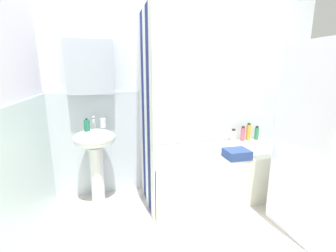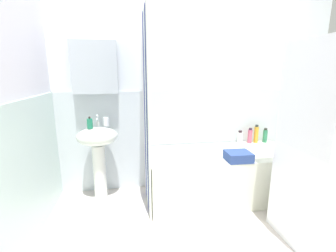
# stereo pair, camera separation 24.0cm
# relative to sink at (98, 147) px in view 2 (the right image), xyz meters

# --- Properties ---
(wall_back_tiled) EXTENTS (3.60, 0.18, 2.40)m
(wall_back_tiled) POSITION_rel_sink_xyz_m (1.00, 0.23, 0.53)
(wall_back_tiled) COLOR white
(wall_back_tiled) RESTS_ON ground_plane
(wall_left_tiled) EXTENTS (0.07, 1.81, 2.40)m
(wall_left_tiled) POSITION_rel_sink_xyz_m (-0.51, -0.69, 0.51)
(wall_left_tiled) COLOR white
(wall_left_tiled) RESTS_ON ground_plane
(sink) EXTENTS (0.44, 0.34, 0.83)m
(sink) POSITION_rel_sink_xyz_m (0.00, 0.00, 0.00)
(sink) COLOR white
(sink) RESTS_ON ground_plane
(faucet) EXTENTS (0.03, 0.12, 0.12)m
(faucet) POSITION_rel_sink_xyz_m (0.00, 0.08, 0.28)
(faucet) COLOR silver
(faucet) RESTS_ON sink
(soap_dispenser) EXTENTS (0.06, 0.06, 0.13)m
(soap_dispenser) POSITION_rel_sink_xyz_m (-0.06, -0.03, 0.28)
(soap_dispenser) COLOR #227A58
(soap_dispenser) RESTS_ON sink
(toothbrush_cup) EXTENTS (0.06, 0.06, 0.10)m
(toothbrush_cup) POSITION_rel_sink_xyz_m (0.10, 0.07, 0.27)
(toothbrush_cup) COLOR silver
(toothbrush_cup) RESTS_ON sink
(bathtub) EXTENTS (1.62, 0.73, 0.53)m
(bathtub) POSITION_rel_sink_xyz_m (1.35, -0.18, -0.34)
(bathtub) COLOR silver
(bathtub) RESTS_ON ground_plane
(shower_curtain) EXTENTS (0.01, 0.73, 2.00)m
(shower_curtain) POSITION_rel_sink_xyz_m (0.52, -0.18, 0.39)
(shower_curtain) COLOR white
(shower_curtain) RESTS_ON ground_plane
(shampoo_bottle) EXTENTS (0.05, 0.05, 0.18)m
(shampoo_bottle) POSITION_rel_sink_xyz_m (2.06, 0.11, 0.01)
(shampoo_bottle) COLOR #2C7A53
(shampoo_bottle) RESTS_ON bathtub
(body_wash_bottle) EXTENTS (0.05, 0.05, 0.23)m
(body_wash_bottle) POSITION_rel_sink_xyz_m (1.93, 0.12, 0.03)
(body_wash_bottle) COLOR gold
(body_wash_bottle) RESTS_ON bathtub
(lotion_bottle) EXTENTS (0.05, 0.05, 0.20)m
(lotion_bottle) POSITION_rel_sink_xyz_m (1.85, 0.11, 0.02)
(lotion_bottle) COLOR #C35471
(lotion_bottle) RESTS_ON bathtub
(conditioner_bottle) EXTENTS (0.06, 0.06, 0.16)m
(conditioner_bottle) POSITION_rel_sink_xyz_m (1.72, 0.13, -0.00)
(conditioner_bottle) COLOR white
(conditioner_bottle) RESTS_ON bathtub
(towel_folded) EXTENTS (0.25, 0.22, 0.09)m
(towel_folded) POSITION_rel_sink_xyz_m (1.43, -0.44, -0.03)
(towel_folded) COLOR navy
(towel_folded) RESTS_ON bathtub
(washer_dryer_stack) EXTENTS (0.59, 0.60, 1.65)m
(washer_dryer_stack) POSITION_rel_sink_xyz_m (1.92, -1.01, 0.21)
(washer_dryer_stack) COLOR white
(washer_dryer_stack) RESTS_ON ground_plane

